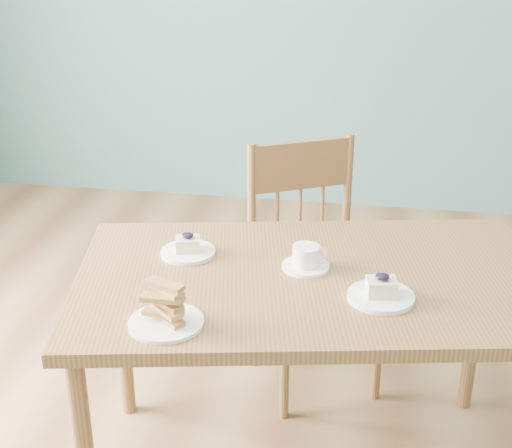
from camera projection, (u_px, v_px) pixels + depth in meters
name	position (u px, v px, depth m)	size (l,w,h in m)	color
room	(360.00, 65.00, 1.63)	(5.01, 5.01, 2.71)	#9F764A
dining_table	(312.00, 297.00, 2.06)	(1.47, 1.01, 0.72)	#905936
dining_chair	(312.00, 267.00, 2.62)	(0.56, 0.55, 0.92)	#905936
cheesecake_plate_near	(381.00, 293.00, 1.89)	(0.18, 0.18, 0.08)	white
cheesecake_plate_far	(188.00, 249.00, 2.15)	(0.16, 0.16, 0.07)	white
coffee_cup	(306.00, 259.00, 2.06)	(0.14, 0.14, 0.07)	white
biscotti_plate	(165.00, 311.00, 1.77)	(0.19, 0.19, 0.11)	white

